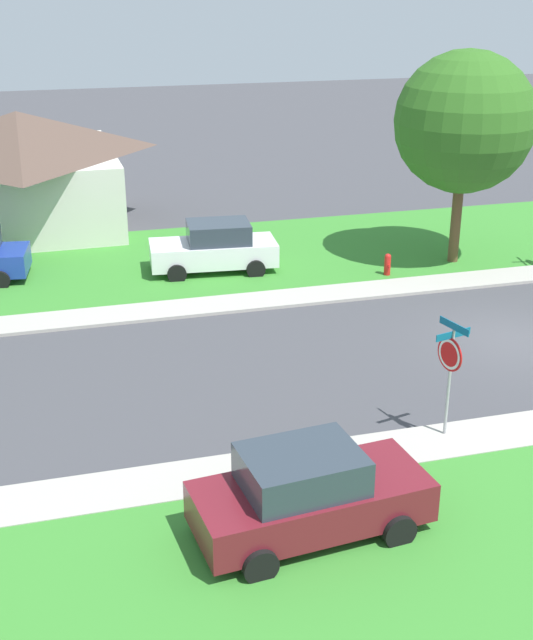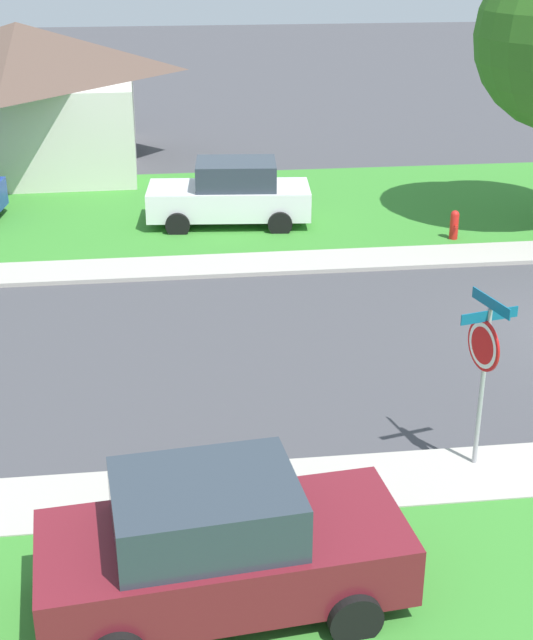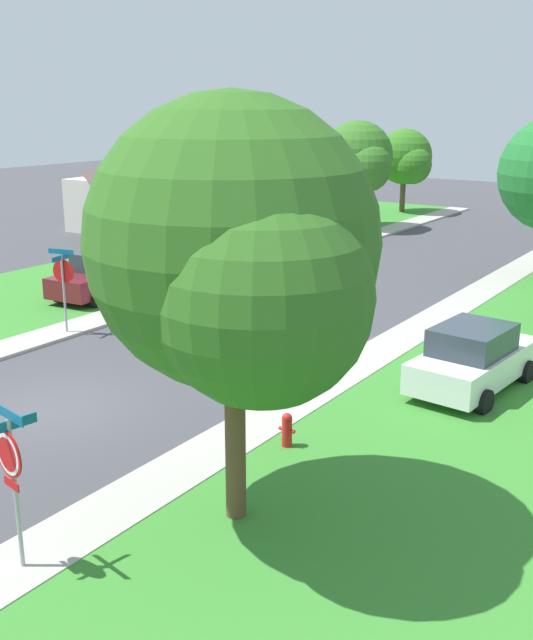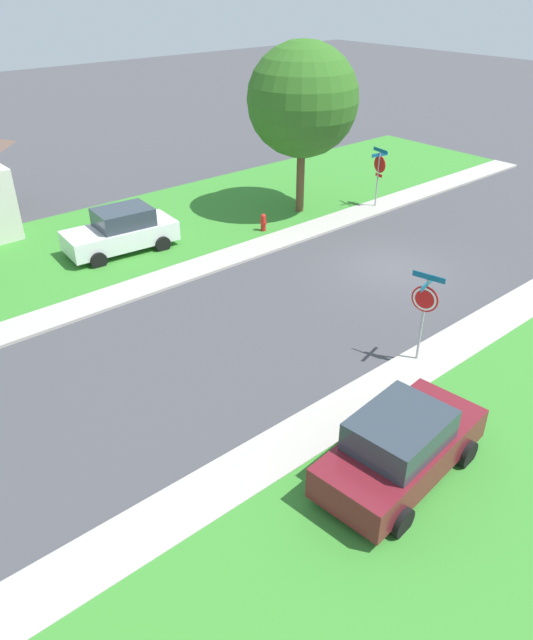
{
  "view_description": "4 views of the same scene",
  "coord_description": "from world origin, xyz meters",
  "px_view_note": "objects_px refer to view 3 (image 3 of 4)",
  "views": [
    {
      "loc": [
        -19.18,
        12.48,
        9.6
      ],
      "look_at": [
        -0.03,
        7.24,
        1.4
      ],
      "focal_mm": 47.29,
      "sensor_mm": 36.0,
      "label": 1
    },
    {
      "loc": [
        -15.65,
        8.87,
        7.55
      ],
      "look_at": [
        -1.7,
        7.14,
        1.4
      ],
      "focal_mm": 51.19,
      "sensor_mm": 36.0,
      "label": 2
    },
    {
      "loc": [
        13.76,
        -10.91,
        7.12
      ],
      "look_at": [
        2.64,
        5.32,
        1.4
      ],
      "focal_mm": 41.95,
      "sensor_mm": 36.0,
      "label": 3
    },
    {
      "loc": [
        -12.48,
        16.88,
        9.75
      ],
      "look_at": [
        -1.67,
        7.64,
        1.4
      ],
      "focal_mm": 33.67,
      "sensor_mm": 36.0,
      "label": 4
    }
  ],
  "objects_px": {
    "car_maroon_kerbside_mid": "(103,275)",
    "tree_sidewalk_near": "(240,257)",
    "stop_sign_near_corner": "(11,464)",
    "car_white_behind_trees": "(473,358)",
    "fire_hydrant": "(287,430)",
    "mailbox": "(106,278)",
    "tree_across_right": "(406,159)",
    "house_left_setback": "(160,188)",
    "tree_corner_large": "(360,159)",
    "stop_sign_far_corner": "(63,277)"
  },
  "relations": [
    {
      "from": "car_maroon_kerbside_mid",
      "to": "tree_sidewalk_near",
      "type": "xyz_separation_m",
      "value": [
        13.88,
        -10.01,
        3.94
      ]
    },
    {
      "from": "stop_sign_near_corner",
      "to": "car_white_behind_trees",
      "type": "bearing_deg",
      "value": 74.73
    },
    {
      "from": "stop_sign_near_corner",
      "to": "car_white_behind_trees",
      "type": "xyz_separation_m",
      "value": [
        3.16,
        11.56,
        -1.0
      ]
    },
    {
      "from": "stop_sign_near_corner",
      "to": "fire_hydrant",
      "type": "bearing_deg",
      "value": 79.74
    },
    {
      "from": "car_maroon_kerbside_mid",
      "to": "mailbox",
      "type": "bearing_deg",
      "value": -36.45
    },
    {
      "from": "car_white_behind_trees",
      "to": "fire_hydrant",
      "type": "height_order",
      "value": "car_white_behind_trees"
    },
    {
      "from": "tree_across_right",
      "to": "house_left_setback",
      "type": "height_order",
      "value": "tree_across_right"
    },
    {
      "from": "car_maroon_kerbside_mid",
      "to": "house_left_setback",
      "type": "xyz_separation_m",
      "value": [
        -9.02,
        13.27,
        1.5
      ]
    },
    {
      "from": "tree_across_right",
      "to": "fire_hydrant",
      "type": "xyz_separation_m",
      "value": [
        12.89,
        -34.38,
        -3.16
      ]
    },
    {
      "from": "tree_across_right",
      "to": "mailbox",
      "type": "relative_size",
      "value": 4.23
    },
    {
      "from": "stop_sign_near_corner",
      "to": "mailbox",
      "type": "height_order",
      "value": "stop_sign_near_corner"
    },
    {
      "from": "tree_sidewalk_near",
      "to": "tree_corner_large",
      "type": "xyz_separation_m",
      "value": [
        -13.44,
        29.81,
        -0.78
      ]
    },
    {
      "from": "tree_sidewalk_near",
      "to": "tree_corner_large",
      "type": "relative_size",
      "value": 1.18
    },
    {
      "from": "house_left_setback",
      "to": "fire_hydrant",
      "type": "xyz_separation_m",
      "value": [
        21.86,
        -20.26,
        -1.94
      ]
    },
    {
      "from": "stop_sign_near_corner",
      "to": "house_left_setback",
      "type": "distance_m",
      "value": 33.5
    },
    {
      "from": "car_white_behind_trees",
      "to": "tree_corner_large",
      "type": "bearing_deg",
      "value": 124.25
    },
    {
      "from": "tree_across_right",
      "to": "house_left_setback",
      "type": "xyz_separation_m",
      "value": [
        -8.97,
        -14.12,
        -1.22
      ]
    },
    {
      "from": "stop_sign_near_corner",
      "to": "car_white_behind_trees",
      "type": "distance_m",
      "value": 12.03
    },
    {
      "from": "house_left_setback",
      "to": "stop_sign_far_corner",
      "type": "bearing_deg",
      "value": -56.23
    },
    {
      "from": "stop_sign_far_corner",
      "to": "tree_sidewalk_near",
      "type": "bearing_deg",
      "value": -27.92
    },
    {
      "from": "house_left_setback",
      "to": "fire_hydrant",
      "type": "bearing_deg",
      "value": -42.82
    },
    {
      "from": "tree_corner_large",
      "to": "mailbox",
      "type": "distance_m",
      "value": 20.69
    },
    {
      "from": "tree_sidewalk_near",
      "to": "fire_hydrant",
      "type": "height_order",
      "value": "tree_sidewalk_near"
    },
    {
      "from": "stop_sign_far_corner",
      "to": "stop_sign_near_corner",
      "type": "bearing_deg",
      "value": -44.33
    },
    {
      "from": "stop_sign_near_corner",
      "to": "fire_hydrant",
      "type": "height_order",
      "value": "stop_sign_near_corner"
    },
    {
      "from": "house_left_setback",
      "to": "car_maroon_kerbside_mid",
      "type": "bearing_deg",
      "value": -55.79
    },
    {
      "from": "tree_corner_large",
      "to": "tree_across_right",
      "type": "height_order",
      "value": "tree_corner_large"
    },
    {
      "from": "mailbox",
      "to": "tree_sidewalk_near",
      "type": "bearing_deg",
      "value": -35.75
    },
    {
      "from": "car_maroon_kerbside_mid",
      "to": "tree_sidewalk_near",
      "type": "height_order",
      "value": "tree_sidewalk_near"
    },
    {
      "from": "car_maroon_kerbside_mid",
      "to": "tree_across_right",
      "type": "height_order",
      "value": "tree_across_right"
    },
    {
      "from": "mailbox",
      "to": "house_left_setback",
      "type": "bearing_deg",
      "value": 125.44
    },
    {
      "from": "tree_across_right",
      "to": "mailbox",
      "type": "xyz_separation_m",
      "value": [
        0.94,
        -28.06,
        -2.59
      ]
    },
    {
      "from": "car_maroon_kerbside_mid",
      "to": "tree_corner_large",
      "type": "xyz_separation_m",
      "value": [
        0.44,
        19.8,
        3.16
      ]
    },
    {
      "from": "house_left_setback",
      "to": "fire_hydrant",
      "type": "relative_size",
      "value": 11.34
    },
    {
      "from": "car_white_behind_trees",
      "to": "mailbox",
      "type": "distance_m",
      "value": 14.04
    },
    {
      "from": "car_white_behind_trees",
      "to": "house_left_setback",
      "type": "height_order",
      "value": "house_left_setback"
    },
    {
      "from": "stop_sign_near_corner",
      "to": "tree_sidewalk_near",
      "type": "bearing_deg",
      "value": 54.63
    },
    {
      "from": "tree_corner_large",
      "to": "fire_hydrant",
      "type": "distance_m",
      "value": 29.74
    },
    {
      "from": "stop_sign_near_corner",
      "to": "car_maroon_kerbside_mid",
      "type": "relative_size",
      "value": 0.62
    },
    {
      "from": "tree_sidewalk_near",
      "to": "tree_across_right",
      "type": "xyz_separation_m",
      "value": [
        -13.93,
        37.41,
        -1.21
      ]
    },
    {
      "from": "stop_sign_far_corner",
      "to": "fire_hydrant",
      "type": "distance_m",
      "value": 10.84
    },
    {
      "from": "tree_corner_large",
      "to": "fire_hydrant",
      "type": "height_order",
      "value": "tree_corner_large"
    },
    {
      "from": "stop_sign_near_corner",
      "to": "car_maroon_kerbside_mid",
      "type": "height_order",
      "value": "stop_sign_near_corner"
    },
    {
      "from": "stop_sign_far_corner",
      "to": "car_white_behind_trees",
      "type": "distance_m",
      "value": 12.68
    },
    {
      "from": "stop_sign_far_corner",
      "to": "car_white_behind_trees",
      "type": "xyz_separation_m",
      "value": [
        12.38,
        2.55,
        -1.01
      ]
    },
    {
      "from": "stop_sign_far_corner",
      "to": "tree_corner_large",
      "type": "bearing_deg",
      "value": 95.0
    },
    {
      "from": "car_maroon_kerbside_mid",
      "to": "stop_sign_far_corner",
      "type": "bearing_deg",
      "value": -57.7
    },
    {
      "from": "car_white_behind_trees",
      "to": "house_left_setback",
      "type": "bearing_deg",
      "value": 148.41
    },
    {
      "from": "stop_sign_near_corner",
      "to": "tree_sidewalk_near",
      "type": "relative_size",
      "value": 0.38
    },
    {
      "from": "tree_sidewalk_near",
      "to": "tree_across_right",
      "type": "relative_size",
      "value": 1.33
    }
  ]
}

